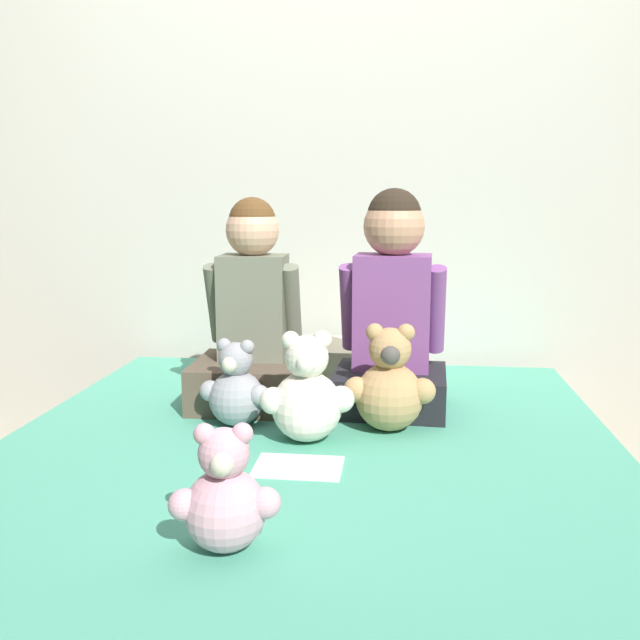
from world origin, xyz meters
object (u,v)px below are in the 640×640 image
teddy_bear_held_by_left_child (236,389)px  pillow_at_headboard (335,359)px  teddy_bear_at_foot_of_bed (225,497)px  sign_card (297,467)px  bed (306,529)px  child_on_right (392,312)px  teddy_bear_between_children (307,395)px  child_on_left (253,324)px  teddy_bear_held_by_right_child (389,386)px

teddy_bear_held_by_left_child → pillow_at_headboard: bearing=81.0°
teddy_bear_at_foot_of_bed → pillow_at_headboard: bearing=77.0°
teddy_bear_held_by_left_child → sign_card: (0.22, -0.29, -0.10)m
bed → teddy_bear_at_foot_of_bed: size_ratio=7.99×
child_on_right → pillow_at_headboard: 0.50m
sign_card → teddy_bear_between_children: bearing=90.6°
child_on_left → child_on_right: (0.43, 0.00, 0.04)m
child_on_left → teddy_bear_between_children: 0.41m
sign_card → teddy_bear_at_foot_of_bed: bearing=-100.4°
child_on_right → teddy_bear_at_foot_of_bed: bearing=-104.5°
child_on_right → teddy_bear_between_children: size_ratio=2.24×
bed → child_on_left: bearing=119.3°
sign_card → teddy_bear_held_by_left_child: bearing=127.1°
child_on_left → child_on_right: 0.43m
child_on_left → teddy_bear_held_by_right_child: child_on_left is taller
bed → teddy_bear_at_foot_of_bed: 0.61m
child_on_right → teddy_bear_held_by_left_child: child_on_right is taller
teddy_bear_at_foot_of_bed → pillow_at_headboard: size_ratio=0.41×
child_on_left → pillow_at_headboard: (0.22, 0.38, -0.19)m
child_on_right → teddy_bear_held_by_left_child: 0.52m
teddy_bear_held_by_right_child → teddy_bear_at_foot_of_bed: size_ratio=1.25×
teddy_bear_held_by_left_child → teddy_bear_between_children: (0.21, -0.10, 0.02)m
teddy_bear_held_by_right_child → pillow_at_headboard: teddy_bear_held_by_right_child is taller
child_on_left → pillow_at_headboard: size_ratio=1.08×
teddy_bear_held_by_right_child → teddy_bear_at_foot_of_bed: teddy_bear_held_by_right_child is taller
bed → teddy_bear_at_foot_of_bed: bearing=-98.2°
child_on_left → teddy_bear_at_foot_of_bed: bearing=-82.4°
teddy_bear_held_by_right_child → sign_card: teddy_bear_held_by_right_child is taller
teddy_bear_held_by_left_child → child_on_right: bearing=39.2°
bed → sign_card: bearing=-91.2°
bed → pillow_at_headboard: bearing=90.0°
teddy_bear_held_by_left_child → teddy_bear_between_children: bearing=-14.5°
teddy_bear_at_foot_of_bed → sign_card: bearing=70.0°
child_on_left → pillow_at_headboard: bearing=58.8°
teddy_bear_held_by_left_child → teddy_bear_at_foot_of_bed: 0.69m
teddy_bear_between_children → pillow_at_headboard: 0.72m
bed → teddy_bear_between_children: (-0.00, 0.06, 0.35)m
child_on_left → sign_card: (0.22, -0.52, -0.25)m
pillow_at_headboard → bed: bearing=-90.0°
child_on_right → teddy_bear_held_by_right_child: bearing=-87.6°
sign_card → bed: bearing=88.8°
pillow_at_headboard → sign_card: (-0.00, -0.90, -0.05)m
child_on_left → teddy_bear_held_by_right_child: bearing=-28.6°
teddy_bear_between_children → teddy_bear_at_foot_of_bed: bearing=-107.7°
teddy_bear_held_by_right_child → pillow_at_headboard: bearing=106.6°
pillow_at_headboard → teddy_bear_at_foot_of_bed: bearing=-93.3°
bed → teddy_bear_between_children: size_ratio=6.46×
bed → teddy_bear_held_by_left_child: teddy_bear_held_by_left_child is taller
child_on_right → sign_card: 0.63m
child_on_left → teddy_bear_between_children: (0.21, -0.33, -0.13)m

